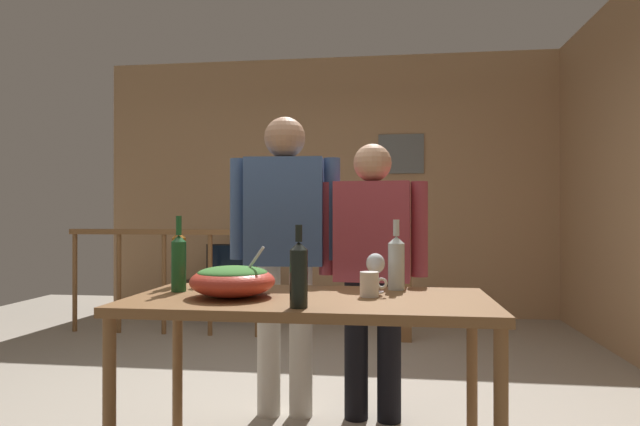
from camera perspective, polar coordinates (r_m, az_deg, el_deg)
ground_plane at (r=3.22m, az=-6.04°, el=-20.52°), size 8.05×8.05×0.00m
back_wall at (r=6.08m, az=0.79°, el=2.88°), size 5.11×0.10×2.89m
framed_picture at (r=6.01m, az=8.62°, el=6.24°), size 0.50×0.03×0.43m
stair_railing at (r=4.92m, az=-4.13°, el=-5.84°), size 3.24×0.10×1.03m
tv_console at (r=6.01m, az=-9.54°, el=-8.90°), size 0.90×0.40×0.42m
flat_screen_tv at (r=5.93m, az=-9.63°, el=-4.76°), size 0.50×0.12×0.38m
serving_table at (r=2.30m, az=-1.15°, el=-10.74°), size 1.52×0.74×0.77m
salad_bowl at (r=2.31m, az=-9.28°, el=-7.00°), size 0.36×0.36×0.22m
wine_glass at (r=2.41m, az=5.93°, el=-5.54°), size 0.08×0.08×0.18m
wine_bottle_amber at (r=2.70m, az=-14.80°, el=-4.61°), size 0.07×0.07×0.34m
wine_bottle_green at (r=2.51m, az=-14.81°, el=-5.02°), size 0.07×0.07×0.34m
wine_bottle_dark at (r=2.01m, az=-2.28°, el=-6.43°), size 0.07×0.07×0.31m
wine_bottle_clear at (r=2.51m, az=8.12°, el=-5.12°), size 0.08×0.08×0.33m
mug_white at (r=2.30m, az=5.33°, el=-7.56°), size 0.12×0.08×0.11m
person_standing_left at (r=3.00m, az=-3.77°, el=-2.58°), size 0.62×0.25×1.67m
person_standing_right at (r=2.95m, az=5.61°, el=-4.75°), size 0.59×0.25×1.51m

